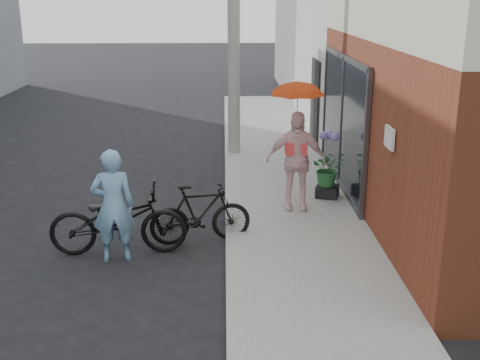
{
  "coord_description": "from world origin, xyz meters",
  "views": [
    {
      "loc": [
        0.88,
        -7.85,
        3.74
      ],
      "look_at": [
        1.1,
        0.59,
        1.1
      ],
      "focal_mm": 45.0,
      "sensor_mm": 36.0,
      "label": 1
    }
  ],
  "objects_px": {
    "utility_pole": "(234,4)",
    "kimono_woman": "(296,161)",
    "planter": "(327,191)",
    "officer": "(113,206)",
    "bike_right": "(200,214)",
    "bike_left": "(118,220)"
  },
  "relations": [
    {
      "from": "officer",
      "to": "planter",
      "type": "relative_size",
      "value": 4.23
    },
    {
      "from": "utility_pole",
      "to": "planter",
      "type": "relative_size",
      "value": 17.74
    },
    {
      "from": "kimono_woman",
      "to": "planter",
      "type": "xyz_separation_m",
      "value": [
        0.68,
        0.61,
        -0.76
      ]
    },
    {
      "from": "bike_right",
      "to": "kimono_woman",
      "type": "height_order",
      "value": "kimono_woman"
    },
    {
      "from": "utility_pole",
      "to": "bike_right",
      "type": "xyz_separation_m",
      "value": [
        -0.61,
        -5.14,
        -3.03
      ]
    },
    {
      "from": "officer",
      "to": "kimono_woman",
      "type": "distance_m",
      "value": 3.35
    },
    {
      "from": "bike_left",
      "to": "planter",
      "type": "bearing_deg",
      "value": -60.96
    },
    {
      "from": "bike_left",
      "to": "planter",
      "type": "height_order",
      "value": "bike_left"
    },
    {
      "from": "bike_right",
      "to": "planter",
      "type": "relative_size",
      "value": 4.0
    },
    {
      "from": "kimono_woman",
      "to": "utility_pole",
      "type": "bearing_deg",
      "value": 110.29
    },
    {
      "from": "officer",
      "to": "bike_left",
      "type": "bearing_deg",
      "value": -101.35
    },
    {
      "from": "bike_left",
      "to": "bike_right",
      "type": "relative_size",
      "value": 1.28
    },
    {
      "from": "bike_left",
      "to": "kimono_woman",
      "type": "bearing_deg",
      "value": -63.73
    },
    {
      "from": "kimono_woman",
      "to": "planter",
      "type": "height_order",
      "value": "kimono_woman"
    },
    {
      "from": "bike_left",
      "to": "planter",
      "type": "relative_size",
      "value": 5.11
    },
    {
      "from": "kimono_woman",
      "to": "bike_left",
      "type": "bearing_deg",
      "value": -144.52
    },
    {
      "from": "bike_right",
      "to": "planter",
      "type": "height_order",
      "value": "bike_right"
    },
    {
      "from": "officer",
      "to": "bike_right",
      "type": "relative_size",
      "value": 1.06
    },
    {
      "from": "utility_pole",
      "to": "kimono_woman",
      "type": "height_order",
      "value": "utility_pole"
    },
    {
      "from": "utility_pole",
      "to": "bike_left",
      "type": "height_order",
      "value": "utility_pole"
    },
    {
      "from": "planter",
      "to": "utility_pole",
      "type": "bearing_deg",
      "value": 116.58
    },
    {
      "from": "officer",
      "to": "kimono_woman",
      "type": "height_order",
      "value": "kimono_woman"
    }
  ]
}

